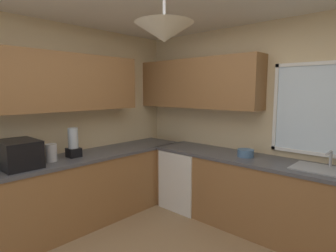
% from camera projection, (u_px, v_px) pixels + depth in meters
% --- Properties ---
extents(room_shell, '(4.06, 3.88, 2.61)m').
position_uv_depth(room_shell, '(171.00, 86.00, 2.70)').
color(room_shell, beige).
rests_on(room_shell, ground_plane).
extents(counter_run_left, '(0.65, 3.49, 0.89)m').
position_uv_depth(counter_run_left, '(66.00, 194.00, 3.37)').
color(counter_run_left, olive).
rests_on(counter_run_left, ground_plane).
extents(counter_run_back, '(3.15, 0.65, 0.89)m').
position_uv_depth(counter_run_back, '(269.00, 198.00, 3.26)').
color(counter_run_back, olive).
rests_on(counter_run_back, ground_plane).
extents(dishwasher, '(0.60, 0.60, 0.84)m').
position_uv_depth(dishwasher, '(187.00, 178.00, 4.05)').
color(dishwasher, white).
rests_on(dishwasher, ground_plane).
extents(microwave, '(0.48, 0.36, 0.29)m').
position_uv_depth(microwave, '(18.00, 154.00, 2.93)').
color(microwave, black).
rests_on(microwave, counter_run_left).
extents(kettle, '(0.13, 0.13, 0.20)m').
position_uv_depth(kettle, '(51.00, 153.00, 3.17)').
color(kettle, '#B7B7BC').
rests_on(kettle, counter_run_left).
extents(sink_assembly, '(0.64, 0.40, 0.19)m').
position_uv_depth(sink_assembly, '(326.00, 170.00, 2.82)').
color(sink_assembly, '#9EA0A5').
rests_on(sink_assembly, counter_run_back).
extents(bowl, '(0.20, 0.20, 0.09)m').
position_uv_depth(bowl, '(246.00, 153.00, 3.41)').
color(bowl, '#4C7099').
rests_on(bowl, counter_run_back).
extents(blender_appliance, '(0.15, 0.15, 0.36)m').
position_uv_depth(blender_appliance, '(73.00, 144.00, 3.38)').
color(blender_appliance, black).
rests_on(blender_appliance, counter_run_left).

